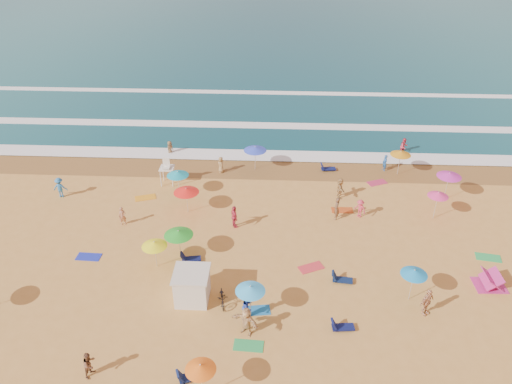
{
  "coord_description": "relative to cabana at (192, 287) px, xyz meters",
  "views": [
    {
      "loc": [
        0.62,
        -27.6,
        22.27
      ],
      "look_at": [
        -0.94,
        6.0,
        1.5
      ],
      "focal_mm": 35.0,
      "sensor_mm": 36.0,
      "label": 1
    }
  ],
  "objects": [
    {
      "name": "bicycle",
      "position": [
        1.9,
        -0.3,
        -0.52
      ],
      "size": [
        0.94,
        1.9,
        0.95
      ],
      "primitive_type": "imported",
      "rotation": [
        0.0,
        0.0,
        0.18
      ],
      "color": "black",
      "rests_on": "ground"
    },
    {
      "name": "beachgoers",
      "position": [
        2.67,
        6.9,
        -0.15
      ],
      "size": [
        35.55,
        27.93,
        2.14
      ],
      "color": "#CB324C",
      "rests_on": "ground"
    },
    {
      "name": "towels",
      "position": [
        4.99,
        4.2,
        -0.98
      ],
      "size": [
        42.54,
        19.84,
        0.03
      ],
      "color": "#E61C44",
      "rests_on": "ground"
    },
    {
      "name": "cabana_roof",
      "position": [
        0.0,
        0.0,
        1.06
      ],
      "size": [
        2.2,
        2.2,
        0.12
      ],
      "primitive_type": "cube",
      "color": "silver",
      "rests_on": "cabana"
    },
    {
      "name": "cabana",
      "position": [
        0.0,
        0.0,
        0.0
      ],
      "size": [
        2.0,
        2.0,
        2.0
      ],
      "primitive_type": "cube",
      "color": "silver",
      "rests_on": "ground"
    },
    {
      "name": "ground",
      "position": [
        4.43,
        4.57,
        -1.0
      ],
      "size": [
        220.0,
        220.0,
        0.0
      ],
      "primitive_type": "plane",
      "color": "gold",
      "rests_on": "ground"
    },
    {
      "name": "ocean",
      "position": [
        4.43,
        88.57,
        -1.0
      ],
      "size": [
        220.0,
        140.0,
        0.18
      ],
      "primitive_type": "cube",
      "color": "#0C4756",
      "rests_on": "ground"
    },
    {
      "name": "beach_umbrellas",
      "position": [
        5.74,
        6.22,
        1.14
      ],
      "size": [
        61.4,
        30.47,
        0.79
      ],
      "color": "blue",
      "rests_on": "ground"
    },
    {
      "name": "wet_sand",
      "position": [
        4.43,
        17.07,
        -0.99
      ],
      "size": [
        220.0,
        220.0,
        0.0
      ],
      "primitive_type": "plane",
      "color": "olive",
      "rests_on": "ground"
    },
    {
      "name": "surf_foam",
      "position": [
        4.43,
        25.89,
        -0.9
      ],
      "size": [
        200.0,
        18.7,
        0.05
      ],
      "color": "white",
      "rests_on": "ground"
    },
    {
      "name": "loungers",
      "position": [
        8.59,
        3.21,
        -0.83
      ],
      "size": [
        59.86,
        23.89,
        0.34
      ],
      "color": "#0F184B",
      "rests_on": "ground"
    },
    {
      "name": "lifeguard_stand",
      "position": [
        -4.35,
        14.07,
        0.05
      ],
      "size": [
        1.2,
        1.2,
        2.1
      ],
      "primitive_type": null,
      "color": "white",
      "rests_on": "ground"
    }
  ]
}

